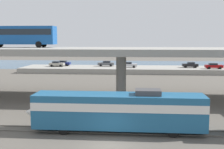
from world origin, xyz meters
name	(u,v)px	position (x,y,z in m)	size (l,w,h in m)	color
ground_plane	(109,147)	(0.00, 0.00, 0.00)	(260.00, 260.00, 0.00)	#565149
rail_strip_near	(112,133)	(0.00, 3.26, 0.06)	(110.00, 0.12, 0.12)	#59544C
rail_strip_far	(113,128)	(0.00, 4.74, 0.06)	(110.00, 0.12, 0.12)	#59544C
train_locomotive	(110,109)	(-0.24, 4.00, 2.19)	(17.39, 3.04, 4.18)	#1E5984
highway_overpass	(121,53)	(0.00, 20.00, 6.85)	(96.00, 12.17, 7.57)	gray
transit_bus_on_overpass	(19,35)	(-16.71, 22.39, 9.63)	(12.00, 2.68, 3.40)	#14478C
pier_parking_lot	(128,70)	(0.00, 55.00, 0.67)	(57.38, 11.99, 1.34)	gray
parked_car_0	(190,65)	(16.76, 54.88, 2.11)	(4.05, 1.98, 1.50)	black
parked_car_1	(129,65)	(0.36, 53.77, 2.11)	(4.32, 1.82, 1.50)	#B7B7BC
parked_car_2	(57,64)	(-19.67, 54.97, 2.12)	(4.07, 2.00, 1.50)	#9E998C
parked_car_3	(214,66)	(22.13, 52.03, 2.11)	(4.39, 1.82, 1.50)	maroon
parked_car_4	(106,63)	(-6.08, 57.15, 2.12)	(4.57, 1.94, 1.50)	#515459
parked_car_5	(62,63)	(-18.72, 57.45, 2.12)	(4.62, 1.95, 1.50)	navy
harbor_water	(129,65)	(0.00, 78.00, 0.00)	(140.00, 36.00, 0.01)	#2D5170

